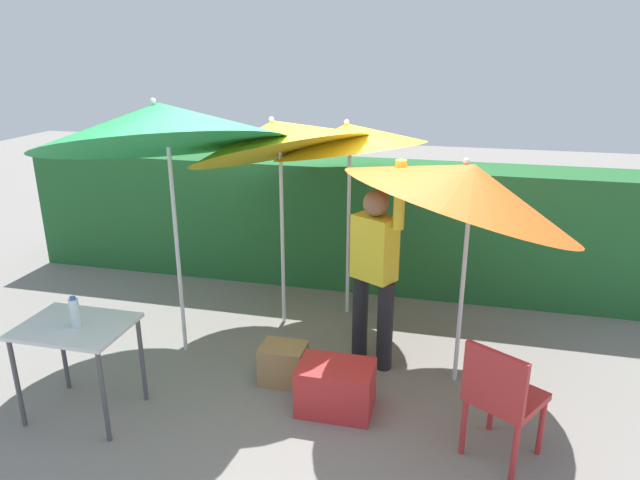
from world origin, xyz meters
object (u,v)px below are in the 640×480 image
object	(u,v)px
chair_plastic	(501,395)
folding_table	(76,336)
umbrella_orange	(161,125)
umbrella_yellow	(348,138)
umbrella_navy	(276,137)
cooler_box	(336,388)
umbrella_rainbow	(468,185)
crate_cardboard	(283,364)
person_vendor	(374,266)
bottle_water	(75,313)

from	to	relation	value
chair_plastic	folding_table	distance (m)	3.09
chair_plastic	folding_table	xyz separation A→B (m)	(-3.08, -0.20, 0.16)
umbrella_orange	umbrella_yellow	world-z (taller)	umbrella_orange
umbrella_yellow	umbrella_navy	distance (m)	0.72
cooler_box	umbrella_rainbow	bearing A→B (deg)	38.46
umbrella_navy	crate_cardboard	world-z (taller)	umbrella_navy
crate_cardboard	folding_table	distance (m)	1.65
umbrella_orange	cooler_box	distance (m)	2.55
umbrella_navy	folding_table	xyz separation A→B (m)	(-1.02, -1.81, -1.25)
umbrella_rainbow	person_vendor	xyz separation A→B (m)	(-0.72, 0.07, -0.76)
umbrella_orange	bottle_water	bearing A→B (deg)	-102.36
umbrella_navy	bottle_water	size ratio (longest dim) A/B	10.09
chair_plastic	umbrella_yellow	bearing A→B (deg)	126.08
umbrella_orange	umbrella_navy	bearing A→B (deg)	45.63
umbrella_orange	chair_plastic	bearing A→B (deg)	-16.70
umbrella_orange	umbrella_navy	distance (m)	1.08
umbrella_orange	umbrella_yellow	distance (m)	1.79
umbrella_orange	umbrella_navy	xyz separation A→B (m)	(0.74, 0.76, -0.18)
umbrella_navy	folding_table	size ratio (longest dim) A/B	3.03
umbrella_orange	person_vendor	xyz separation A→B (m)	(1.77, 0.22, -1.16)
umbrella_navy	person_vendor	distance (m)	1.52
folding_table	umbrella_orange	bearing A→B (deg)	75.39
umbrella_yellow	crate_cardboard	xyz separation A→B (m)	(-0.25, -1.42, -1.70)
umbrella_yellow	umbrella_navy	xyz separation A→B (m)	(-0.60, -0.40, 0.05)
umbrella_rainbow	cooler_box	size ratio (longest dim) A/B	3.88
chair_plastic	cooler_box	distance (m)	1.27
person_vendor	chair_plastic	world-z (taller)	person_vendor
umbrella_navy	crate_cardboard	xyz separation A→B (m)	(0.35, -1.03, -1.75)
cooler_box	crate_cardboard	size ratio (longest dim) A/B	1.54
umbrella_orange	person_vendor	world-z (taller)	umbrella_orange
umbrella_rainbow	cooler_box	bearing A→B (deg)	-141.54
umbrella_orange	umbrella_yellow	xyz separation A→B (m)	(1.35, 1.16, -0.23)
chair_plastic	folding_table	world-z (taller)	chair_plastic
umbrella_orange	chair_plastic	world-z (taller)	umbrella_orange
umbrella_orange	umbrella_navy	size ratio (longest dim) A/B	1.09
umbrella_yellow	crate_cardboard	size ratio (longest dim) A/B	5.84
bottle_water	chair_plastic	bearing A→B (deg)	4.31
crate_cardboard	chair_plastic	bearing A→B (deg)	-18.53
umbrella_navy	chair_plastic	xyz separation A→B (m)	(2.06, -1.60, -1.40)
umbrella_rainbow	umbrella_orange	world-z (taller)	umbrella_orange
chair_plastic	umbrella_orange	bearing A→B (deg)	163.30
umbrella_navy	cooler_box	world-z (taller)	umbrella_navy
umbrella_rainbow	umbrella_yellow	size ratio (longest dim) A/B	1.02
umbrella_orange	person_vendor	size ratio (longest dim) A/B	1.40
person_vendor	folding_table	world-z (taller)	person_vendor
chair_plastic	folding_table	bearing A→B (deg)	-176.21
umbrella_yellow	crate_cardboard	bearing A→B (deg)	-100.07
umbrella_yellow	umbrella_navy	size ratio (longest dim) A/B	0.91
chair_plastic	crate_cardboard	bearing A→B (deg)	161.47
umbrella_orange	bottle_water	size ratio (longest dim) A/B	10.99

